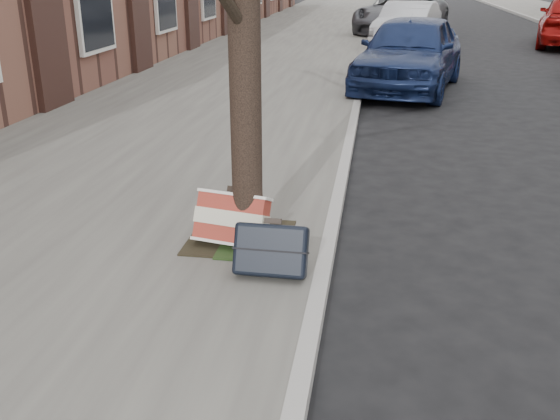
% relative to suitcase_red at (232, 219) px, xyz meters
% --- Properties ---
extents(ground, '(120.00, 120.00, 0.00)m').
position_rel_suitcase_red_xyz_m(ground, '(2.04, -1.06, -0.35)').
color(ground, black).
rests_on(ground, ground).
extents(near_sidewalk, '(5.00, 70.00, 0.12)m').
position_rel_suitcase_red_xyz_m(near_sidewalk, '(-1.66, 13.94, -0.29)').
color(near_sidewalk, slate).
rests_on(near_sidewalk, ground).
extents(dirt_patch, '(0.85, 0.85, 0.02)m').
position_rel_suitcase_red_xyz_m(dirt_patch, '(0.04, 0.14, -0.22)').
color(dirt_patch, black).
rests_on(dirt_patch, near_sidewalk).
extents(suitcase_red, '(0.64, 0.44, 0.46)m').
position_rel_suitcase_red_xyz_m(suitcase_red, '(0.00, 0.00, 0.00)').
color(suitcase_red, maroon).
rests_on(suitcase_red, near_sidewalk).
extents(suitcase_navy, '(0.55, 0.33, 0.43)m').
position_rel_suitcase_red_xyz_m(suitcase_navy, '(0.41, -0.49, -0.01)').
color(suitcase_navy, black).
rests_on(suitcase_navy, near_sidewalk).
extents(car_near_front, '(2.57, 4.53, 1.45)m').
position_rel_suitcase_red_xyz_m(car_near_front, '(1.71, 8.05, 0.38)').
color(car_near_front, '#142047').
rests_on(car_near_front, ground).
extents(car_near_mid, '(2.26, 4.20, 1.31)m').
position_rel_suitcase_red_xyz_m(car_near_mid, '(1.90, 15.12, 0.31)').
color(car_near_mid, '#ACAEB3').
rests_on(car_near_mid, ground).
extents(car_near_back, '(3.78, 5.83, 1.49)m').
position_rel_suitcase_red_xyz_m(car_near_back, '(1.83, 18.83, 0.40)').
color(car_near_back, '#3B3B40').
rests_on(car_near_back, ground).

